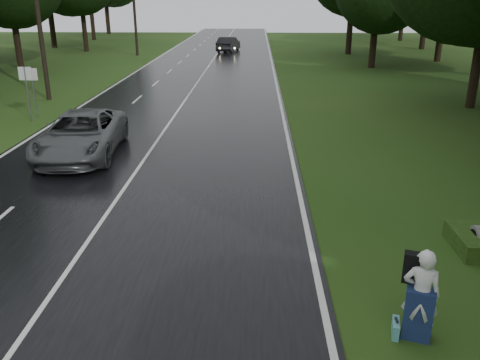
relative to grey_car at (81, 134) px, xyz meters
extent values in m
plane|color=#284614|center=(2.59, -8.57, -0.89)|extent=(160.00, 160.00, 0.00)
cube|color=black|center=(2.59, 11.43, -0.87)|extent=(12.00, 140.00, 0.04)
cube|color=silver|center=(2.59, 11.43, -0.84)|extent=(0.12, 140.00, 0.01)
imported|color=#4C5051|center=(0.00, 0.00, 0.00)|extent=(3.26, 6.31, 1.70)
imported|color=black|center=(3.70, 39.56, -0.03)|extent=(2.58, 5.19, 1.63)
imported|color=silver|center=(10.01, -11.09, 0.04)|extent=(0.78, 0.64, 1.86)
cube|color=#17264E|center=(10.01, -11.09, -0.37)|extent=(0.60, 0.50, 1.04)
cube|color=black|center=(9.93, -10.83, 0.45)|extent=(0.47, 0.35, 0.59)
cube|color=teal|center=(9.64, -11.05, -0.73)|extent=(0.22, 0.45, 0.31)
camera|label=1|loc=(6.95, -19.05, 5.19)|focal=37.44mm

